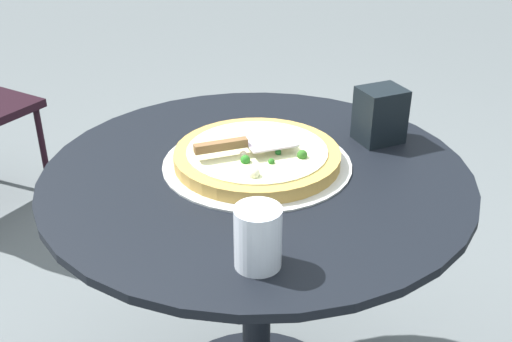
{
  "coord_description": "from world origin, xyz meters",
  "views": [
    {
      "loc": [
        -1.12,
        -0.06,
        1.3
      ],
      "look_at": [
        0.03,
        0.0,
        0.68
      ],
      "focal_mm": 43.15,
      "sensor_mm": 36.0,
      "label": 1
    }
  ],
  "objects": [
    {
      "name": "patio_table",
      "position": [
        0.0,
        0.0,
        0.5
      ],
      "size": [
        0.89,
        0.89,
        0.7
      ],
      "color": "black",
      "rests_on": "ground"
    },
    {
      "name": "pizza_on_tray",
      "position": [
        0.02,
        0.0,
        0.71
      ],
      "size": [
        0.4,
        0.4,
        0.05
      ],
      "color": "silver",
      "rests_on": "patio_table"
    },
    {
      "name": "pizza_server",
      "position": [
        0.0,
        0.02,
        0.75
      ],
      "size": [
        0.13,
        0.21,
        0.02
      ],
      "color": "silver",
      "rests_on": "pizza_on_tray"
    },
    {
      "name": "drinking_cup",
      "position": [
        -0.32,
        -0.02,
        0.75
      ],
      "size": [
        0.08,
        0.08,
        0.1
      ],
      "primitive_type": "cylinder",
      "color": "white",
      "rests_on": "patio_table"
    },
    {
      "name": "napkin_dispenser",
      "position": [
        0.16,
        -0.27,
        0.76
      ],
      "size": [
        0.12,
        0.12,
        0.12
      ],
      "primitive_type": "cube",
      "rotation": [
        0.0,
        0.0,
        2.04
      ],
      "color": "black",
      "rests_on": "patio_table"
    }
  ]
}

